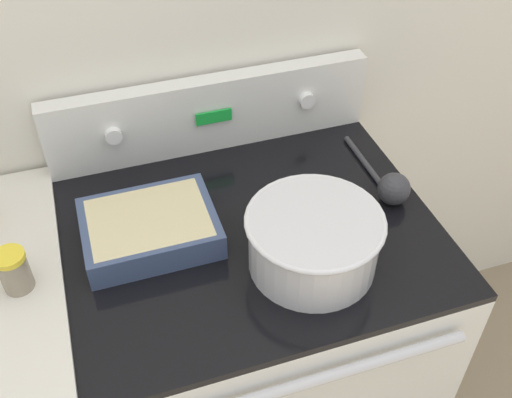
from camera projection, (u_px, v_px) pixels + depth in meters
The scene contains 7 objects.
kitchen_wall at pixel (199, 17), 1.38m from camera, with size 8.00×0.05×2.50m.
stove_range at pixel (251, 346), 1.64m from camera, with size 0.81×0.71×0.93m.
control_panel at pixel (211, 113), 1.49m from camera, with size 0.81×0.07×0.19m.
mixing_bowl at pixel (314, 238), 1.20m from camera, with size 0.28×0.28×0.13m.
casserole_dish at pixel (150, 227), 1.28m from camera, with size 0.28×0.22×0.06m.
ladle at pixel (391, 187), 1.38m from camera, with size 0.08×0.29×0.08m.
spice_jar_yellow_cap at pixel (14, 271), 1.16m from camera, with size 0.06×0.06×0.09m.
Camera 1 is at (-0.28, -0.56, 1.86)m, focal length 42.00 mm.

